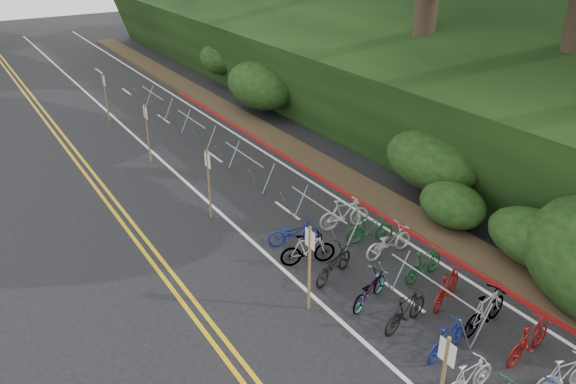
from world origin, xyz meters
name	(u,v)px	position (x,y,z in m)	size (l,w,h in m)	color
road_markings	(224,228)	(0.63, 10.10, 0.00)	(7.47, 80.00, 0.01)	gold
red_curb	(315,174)	(5.70, 12.00, 0.05)	(0.25, 28.00, 0.10)	maroon
embankment	(351,57)	(12.96, 19.04, 2.57)	(14.30, 48.14, 9.11)	black
bike_racks_rest	(244,161)	(3.00, 13.00, 0.85)	(1.14, 23.00, 1.17)	gray
signpost_near	(443,379)	(0.56, 0.38, 1.36)	(0.08, 0.40, 2.37)	brown
signposts_rest	(175,152)	(0.60, 14.00, 1.43)	(0.08, 18.40, 2.50)	brown
bike_valet	(441,309)	(3.06, 2.67, 0.49)	(3.45, 12.65, 1.09)	#9E9EA3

